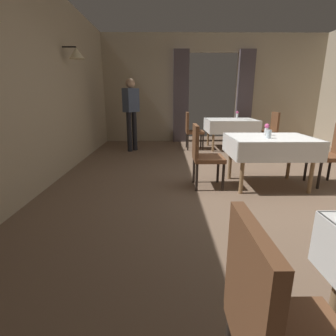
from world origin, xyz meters
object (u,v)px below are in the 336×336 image
Objects in this scene: chair_mid_left at (203,153)px; person_waiter_by_doorway at (131,109)px; flower_vase_mid at (267,129)px; plate_far_b at (248,120)px; dining_table_far at (231,123)px; chair_far_left at (192,129)px; chair_mid_right at (333,152)px; dining_table_mid at (270,144)px; chair_far_right at (270,129)px; glass_mid_b at (269,134)px; chair_near_left at (277,331)px; flower_vase_far at (237,114)px.

person_waiter_by_doorway is at bearing 117.37° from chair_mid_left.
plate_far_b is at bearing 78.80° from flower_vase_mid.
dining_table_far is 6.32× the size of plate_far_b.
dining_table_far is 1.34× the size of chair_far_left.
chair_far_left is 0.54× the size of person_waiter_by_doorway.
chair_mid_right is at bearing -79.20° from plate_far_b.
dining_table_far is 2.77m from flower_vase_mid.
dining_table_mid and dining_table_far have the same top height.
dining_table_far is 1.02m from chair_far_left.
flower_vase_mid is at bearing -72.33° from chair_far_left.
plate_far_b is (1.36, -0.15, 0.24)m from chair_far_left.
dining_table_far is at bearing 178.77° from chair_far_right.
chair_mid_left is 0.95m from glass_mid_b.
flower_vase_mid is (0.86, -2.69, 0.33)m from chair_far_left.
dining_table_far is 3.14m from chair_mid_left.
chair_near_left is 6.40m from flower_vase_far.
chair_far_right is 3.26m from glass_mid_b.
flower_vase_far is 2.80m from person_waiter_by_doorway.
chair_near_left reaches higher than dining_table_far.
glass_mid_b is 0.60× the size of plate_far_b.
flower_vase_mid is at bearing 174.36° from chair_mid_right.
chair_far_right is 0.54× the size of person_waiter_by_doorway.
chair_near_left and chair_mid_right have the same top height.
flower_vase_far is at bearing 67.38° from chair_mid_left.
glass_mid_b reaches higher than dining_table_mid.
chair_far_right is 0.91m from flower_vase_far.
flower_vase_far reaches higher than dining_table_mid.
chair_near_left and chair_far_right have the same top height.
chair_mid_left is at bearing -112.62° from flower_vase_far.
chair_mid_right is 3.25m from flower_vase_far.
flower_vase_mid is (-1.16, -2.74, 0.33)m from chair_far_right.
chair_far_right is at bearing 67.82° from glass_mid_b.
chair_near_left reaches higher than flower_vase_mid.
chair_mid_left is 1.98m from chair_mid_right.
chair_near_left is at bearing -111.19° from chair_far_right.
glass_mid_b is 0.62× the size of flower_vase_far.
flower_vase_far is 0.55m from plate_far_b.
chair_mid_left is 1.04m from flower_vase_mid.
dining_table_far is 6.57× the size of flower_vase_far.
plate_far_b is at bearing 100.80° from chair_mid_right.
person_waiter_by_doorway is (-2.35, 2.49, 0.18)m from flower_vase_mid.
chair_far_left is at bearing -178.45° from chair_far_right.
glass_mid_b is (0.79, -2.95, 0.29)m from chair_far_left.
chair_mid_right is at bearing -37.66° from person_waiter_by_doorway.
flower_vase_far is at bearing 17.19° from chair_far_left.
chair_near_left is at bearing -109.68° from flower_vase_mid.
flower_vase_far is (1.24, 0.38, 0.34)m from chair_far_left.
chair_mid_right reaches higher than dining_table_far.
flower_vase_far is (1.35, 3.24, 0.34)m from chair_mid_left.
dining_table_far is at bearing 106.63° from chair_mid_right.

